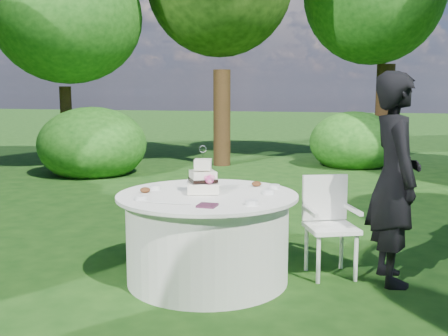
{
  "coord_description": "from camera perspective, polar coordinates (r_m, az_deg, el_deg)",
  "views": [
    {
      "loc": [
        1.38,
        -4.21,
        1.63
      ],
      "look_at": [
        0.15,
        0.0,
        1.0
      ],
      "focal_mm": 42.0,
      "sensor_mm": 36.0,
      "label": 1
    }
  ],
  "objects": [
    {
      "name": "table",
      "position": [
        4.6,
        -1.81,
        -7.48
      ],
      "size": [
        1.56,
        1.56,
        0.77
      ],
      "color": "white",
      "rests_on": "ground"
    },
    {
      "name": "chair",
      "position": [
        4.83,
        11.29,
        -5.3
      ],
      "size": [
        0.56,
        0.56,
        0.89
      ],
      "color": "white",
      "rests_on": "ground"
    },
    {
      "name": "cake",
      "position": [
        4.53,
        -2.29,
        -1.32
      ],
      "size": [
        0.34,
        0.34,
        0.41
      ],
      "color": "white",
      "rests_on": "table"
    },
    {
      "name": "feather_plume",
      "position": [
        4.16,
        -6.64,
        -3.73
      ],
      "size": [
        0.48,
        0.07,
        0.01
      ],
      "primitive_type": "ellipsoid",
      "color": "white",
      "rests_on": "table"
    },
    {
      "name": "ground",
      "position": [
        4.72,
        -1.79,
        -12.02
      ],
      "size": [
        80.0,
        80.0,
        0.0
      ],
      "primitive_type": "plane",
      "color": "#13370F",
      "rests_on": "ground"
    },
    {
      "name": "votives",
      "position": [
        4.54,
        -1.14,
        -2.5
      ],
      "size": [
        1.12,
        0.97,
        0.04
      ],
      "color": "white",
      "rests_on": "table"
    },
    {
      "name": "napkins",
      "position": [
        4.01,
        -1.83,
        -4.09
      ],
      "size": [
        0.14,
        0.14,
        0.02
      ],
      "primitive_type": "cube",
      "color": "#441D32",
      "rests_on": "table"
    },
    {
      "name": "petal_cups",
      "position": [
        4.7,
        -2.34,
        -2.06
      ],
      "size": [
        0.95,
        0.67,
        0.05
      ],
      "color": "#562D16",
      "rests_on": "table"
    },
    {
      "name": "guest",
      "position": [
        4.69,
        18.06,
        -1.11
      ],
      "size": [
        0.59,
        0.75,
        1.81
      ],
      "primitive_type": "imported",
      "rotation": [
        0.0,
        0.0,
        1.84
      ],
      "color": "black",
      "rests_on": "ground"
    }
  ]
}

